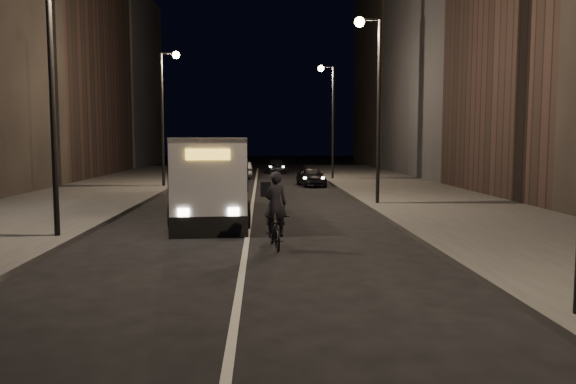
{
  "coord_description": "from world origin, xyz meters",
  "views": [
    {
      "loc": [
        0.46,
        -12.68,
        2.99
      ],
      "look_at": [
        1.19,
        3.12,
        1.5
      ],
      "focal_mm": 35.0,
      "sensor_mm": 36.0,
      "label": 1
    }
  ],
  "objects": [
    {
      "name": "streetlight_right_mid",
      "position": [
        5.33,
        12.0,
        5.36
      ],
      "size": [
        1.2,
        0.44,
        8.12
      ],
      "color": "black",
      "rests_on": "sidewalk_right"
    },
    {
      "name": "streetlight_left_near",
      "position": [
        -5.33,
        4.0,
        5.36
      ],
      "size": [
        1.2,
        0.44,
        8.12
      ],
      "color": "black",
      "rests_on": "sidewalk_left"
    },
    {
      "name": "city_bus",
      "position": [
        -1.6,
        9.82,
        1.66
      ],
      "size": [
        3.33,
        11.43,
        3.04
      ],
      "rotation": [
        0.0,
        0.0,
        0.08
      ],
      "color": "silver",
      "rests_on": "ground"
    },
    {
      "name": "car_mid",
      "position": [
        -1.15,
        30.49,
        0.63
      ],
      "size": [
        1.77,
        3.97,
        1.27
      ],
      "primitive_type": "imported",
      "rotation": [
        0.0,
        0.0,
        3.26
      ],
      "color": "#3C3C3F",
      "rests_on": "ground"
    },
    {
      "name": "car_far",
      "position": [
        1.72,
        37.11,
        0.6
      ],
      "size": [
        1.74,
        4.19,
        1.21
      ],
      "primitive_type": "imported",
      "rotation": [
        0.0,
        0.0,
        0.01
      ],
      "color": "black",
      "rests_on": "ground"
    },
    {
      "name": "building_row_left",
      "position": [
        -16.0,
        28.5,
        11.0
      ],
      "size": [
        8.0,
        61.0,
        22.0
      ],
      "primitive_type": "cube",
      "color": "black",
      "rests_on": "ground"
    },
    {
      "name": "ground",
      "position": [
        0.0,
        0.0,
        0.0
      ],
      "size": [
        180.0,
        180.0,
        0.0
      ],
      "primitive_type": "plane",
      "color": "black",
      "rests_on": "ground"
    },
    {
      "name": "building_row_right",
      "position": [
        16.0,
        27.5,
        10.5
      ],
      "size": [
        8.0,
        61.0,
        21.0
      ],
      "primitive_type": "cube",
      "color": "black",
      "rests_on": "ground"
    },
    {
      "name": "streetlight_left_far",
      "position": [
        -5.33,
        22.0,
        5.36
      ],
      "size": [
        1.2,
        0.44,
        8.12
      ],
      "color": "black",
      "rests_on": "sidewalk_left"
    },
    {
      "name": "streetlight_right_far",
      "position": [
        5.33,
        28.0,
        5.36
      ],
      "size": [
        1.2,
        0.44,
        8.12
      ],
      "color": "black",
      "rests_on": "sidewalk_right"
    },
    {
      "name": "cyclist_on_bicycle",
      "position": [
        0.8,
        2.47,
        0.71
      ],
      "size": [
        0.85,
        1.91,
        2.13
      ],
      "rotation": [
        0.0,
        0.0,
        0.11
      ],
      "color": "black",
      "rests_on": "ground"
    },
    {
      "name": "sidewalk_right",
      "position": [
        8.5,
        14.0,
        0.08
      ],
      "size": [
        7.0,
        70.0,
        0.16
      ],
      "primitive_type": "cube",
      "color": "#333331",
      "rests_on": "ground"
    },
    {
      "name": "sidewalk_left",
      "position": [
        -8.5,
        14.0,
        0.08
      ],
      "size": [
        7.0,
        70.0,
        0.16
      ],
      "primitive_type": "cube",
      "color": "#333331",
      "rests_on": "ground"
    },
    {
      "name": "car_near",
      "position": [
        3.6,
        23.21,
        0.62
      ],
      "size": [
        1.93,
        3.81,
        1.25
      ],
      "primitive_type": "imported",
      "rotation": [
        0.0,
        0.0,
        0.13
      ],
      "color": "black",
      "rests_on": "ground"
    }
  ]
}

